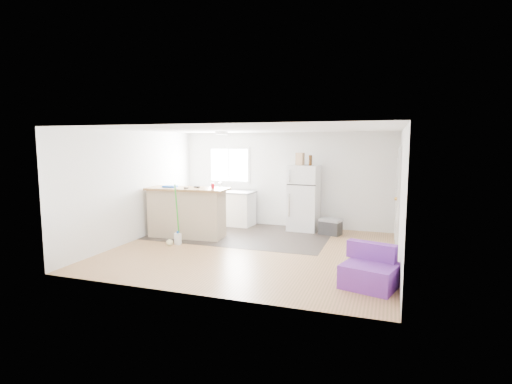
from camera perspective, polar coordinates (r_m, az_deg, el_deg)
room at (r=7.86m, az=-0.39°, el=0.16°), size 5.51×5.01×2.41m
vinyl_zone at (r=9.47m, az=-2.04°, el=-6.00°), size 4.05×2.50×0.00m
window at (r=10.70m, az=-3.84°, el=3.88°), size 1.18×0.06×0.98m
interior_door at (r=8.99m, az=19.67°, el=-0.55°), size 0.11×0.92×2.10m
ceiling_fixture at (r=9.36m, az=-4.96°, el=8.37°), size 0.30×0.30×0.07m
kitchen_cabinets at (r=10.62m, az=-5.41°, el=-2.11°), size 2.04×0.78×1.17m
peninsula at (r=9.22m, az=-9.83°, el=-2.85°), size 1.88×0.82×1.13m
refrigerator at (r=9.82m, az=6.85°, el=-0.84°), size 0.74×0.70×1.60m
cooler at (r=9.53m, az=10.59°, el=-4.86°), size 0.57×0.46×0.38m
purple_seat at (r=6.34m, az=15.99°, el=-10.87°), size 0.92×0.90×0.62m
cleaner_jug at (r=8.66m, az=-11.11°, el=-6.55°), size 0.14×0.11×0.29m
mop at (r=8.58m, az=-11.93°, el=-5.97°), size 0.26×0.36×1.31m
red_cup at (r=8.89m, az=-6.20°, el=0.89°), size 0.08×0.08×0.12m
blue_tray at (r=9.30m, az=-12.20°, el=0.78°), size 0.31×0.24×0.04m
tool_a at (r=9.12m, az=-8.46°, el=0.72°), size 0.15×0.09×0.03m
tool_b at (r=8.97m, az=-9.95°, el=0.57°), size 0.11×0.06×0.03m
cardboard_box at (r=9.74m, az=6.30°, el=4.71°), size 0.22×0.17×0.30m
bottle_left at (r=9.59m, az=7.72°, el=4.50°), size 0.09×0.09×0.25m
bottle_right at (r=9.69m, az=7.82°, el=4.52°), size 0.09×0.09×0.25m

